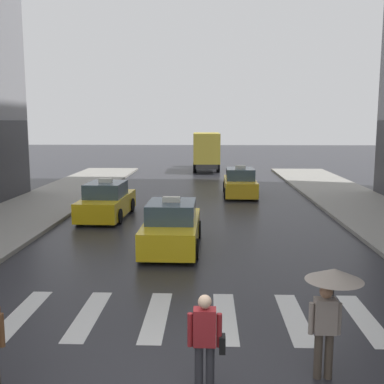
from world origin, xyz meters
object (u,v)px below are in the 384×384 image
object	(u,v)px
taxi_third	(240,183)
pedestrian_with_umbrella	(331,293)
taxi_lead	(172,227)
taxi_second	(107,202)
box_truck	(206,150)
pedestrian_with_handbag	(206,338)

from	to	relation	value
taxi_third	pedestrian_with_umbrella	distance (m)	19.87
taxi_lead	pedestrian_with_umbrella	world-z (taller)	pedestrian_with_umbrella
taxi_second	taxi_third	world-z (taller)	same
taxi_lead	taxi_third	bearing A→B (deg)	74.98
taxi_lead	taxi_second	bearing A→B (deg)	123.83
taxi_second	box_truck	size ratio (longest dim) A/B	0.61
box_truck	pedestrian_with_handbag	size ratio (longest dim) A/B	4.59
taxi_second	taxi_third	size ratio (longest dim) A/B	1.01
taxi_lead	taxi_third	size ratio (longest dim) A/B	1.00
taxi_third	pedestrian_with_handbag	bearing A→B (deg)	-95.29
taxi_third	pedestrian_with_umbrella	xyz separation A→B (m)	(0.19, -19.85, 0.79)
taxi_second	taxi_third	distance (m)	9.23
box_truck	pedestrian_with_umbrella	distance (m)	33.98
taxi_lead	pedestrian_with_umbrella	distance (m)	8.92
taxi_third	pedestrian_with_handbag	world-z (taller)	taxi_third
taxi_lead	taxi_second	size ratio (longest dim) A/B	0.99
taxi_lead	box_truck	distance (m)	25.69
box_truck	pedestrian_with_umbrella	xyz separation A→B (m)	(2.26, -33.90, -0.34)
box_truck	taxi_lead	bearing A→B (deg)	-92.34
taxi_second	pedestrian_with_handbag	world-z (taller)	taxi_second
pedestrian_with_umbrella	pedestrian_with_handbag	bearing A→B (deg)	-166.36
taxi_second	pedestrian_with_umbrella	bearing A→B (deg)	-63.31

